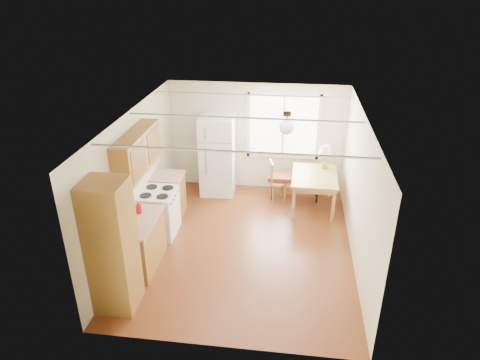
% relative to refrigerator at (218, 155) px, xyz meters
% --- Properties ---
extents(room_shell, '(4.60, 5.60, 2.62)m').
position_rel_refrigerator_xyz_m(room_shell, '(0.85, -2.12, 0.33)').
color(room_shell, '#4C210F').
rests_on(room_shell, ground).
extents(kitchen_run, '(0.65, 3.40, 2.20)m').
position_rel_refrigerator_xyz_m(kitchen_run, '(-0.87, -2.75, -0.08)').
color(kitchen_run, brown).
rests_on(kitchen_run, ground).
extents(window_unit, '(1.64, 0.05, 1.51)m').
position_rel_refrigerator_xyz_m(window_unit, '(1.45, 0.35, 0.63)').
color(window_unit, white).
rests_on(window_unit, room_shell).
extents(pendant_light, '(0.26, 0.26, 0.40)m').
position_rel_refrigerator_xyz_m(pendant_light, '(1.55, -1.72, 1.32)').
color(pendant_light, black).
rests_on(pendant_light, room_shell).
extents(refrigerator, '(0.78, 0.80, 1.83)m').
position_rel_refrigerator_xyz_m(refrigerator, '(0.00, 0.00, 0.00)').
color(refrigerator, white).
rests_on(refrigerator, ground).
extents(bench, '(1.20, 0.48, 0.55)m').
position_rel_refrigerator_xyz_m(bench, '(1.78, -0.11, -0.43)').
color(bench, maroon).
rests_on(bench, ground).
extents(dining_table, '(0.97, 1.28, 0.78)m').
position_rel_refrigerator_xyz_m(dining_table, '(2.18, -0.52, -0.24)').
color(dining_table, olive).
rests_on(dining_table, ground).
extents(chair, '(0.44, 0.43, 0.92)m').
position_rel_refrigerator_xyz_m(chair, '(1.32, -0.24, -0.39)').
color(chair, olive).
rests_on(chair, ground).
extents(table_lamp, '(0.30, 0.30, 0.53)m').
position_rel_refrigerator_xyz_m(table_lamp, '(2.38, -0.12, 0.25)').
color(table_lamp, '#C2883E').
rests_on(table_lamp, dining_table).
extents(coffee_maker, '(0.24, 0.29, 0.38)m').
position_rel_refrigerator_xyz_m(coffee_maker, '(-0.87, -3.37, 0.12)').
color(coffee_maker, black).
rests_on(coffee_maker, kitchen_run).
extents(kettle, '(0.10, 0.10, 0.20)m').
position_rel_refrigerator_xyz_m(kettle, '(-0.89, -2.72, 0.06)').
color(kettle, red).
rests_on(kettle, kitchen_run).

